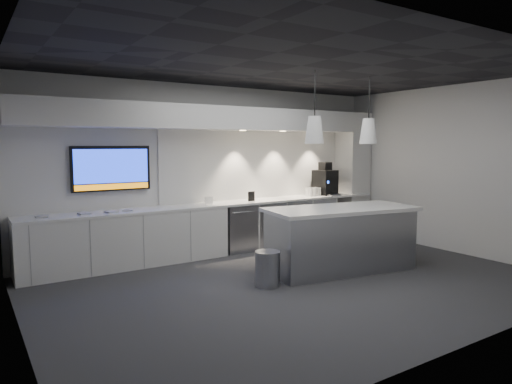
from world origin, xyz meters
TOP-DOWN VIEW (x-y plane):
  - floor at (0.00, 0.00)m, footprint 7.00×7.00m
  - ceiling at (0.00, 0.00)m, footprint 7.00×7.00m
  - wall_back at (0.00, 2.50)m, footprint 7.00×0.00m
  - wall_front at (0.00, -2.50)m, footprint 7.00×0.00m
  - wall_left at (-3.50, 0.00)m, footprint 0.00×7.00m
  - wall_right at (3.50, 0.00)m, footprint 0.00×7.00m
  - back_counter at (0.00, 2.17)m, footprint 6.80×0.65m
  - left_base_cabinets at (-1.75, 2.17)m, footprint 3.30×0.63m
  - fridge_unit_a at (0.25, 2.17)m, footprint 0.60×0.61m
  - fridge_unit_b at (0.88, 2.17)m, footprint 0.60×0.61m
  - fridge_unit_c at (1.51, 2.17)m, footprint 0.60×0.61m
  - fridge_unit_d at (2.14, 2.17)m, footprint 0.60×0.61m
  - backsplash at (1.20, 2.48)m, footprint 4.60×0.03m
  - soffit at (0.00, 2.20)m, footprint 6.90×0.60m
  - column at (3.20, 2.20)m, footprint 0.55×0.55m
  - wall_tv at (-1.90, 2.45)m, footprint 1.25×0.07m
  - island at (0.93, 0.15)m, footprint 2.45×1.35m
  - bin at (-0.47, 0.10)m, footprint 0.38×0.38m
  - coffee_machine at (2.42, 2.20)m, footprint 0.40×0.56m
  - sign_black at (0.55, 2.11)m, footprint 0.14×0.02m
  - sign_white at (-0.32, 2.13)m, footprint 0.18×0.07m
  - cup_cluster at (2.08, 2.17)m, footprint 0.30×0.19m
  - tray_a at (-3.00, 2.15)m, footprint 0.16×0.16m
  - tray_b at (-2.42, 2.12)m, footprint 0.19×0.19m
  - tray_c at (-2.03, 2.08)m, footprint 0.20×0.20m
  - tray_d at (-1.75, 2.14)m, footprint 0.20×0.20m
  - pendant_left at (0.38, 0.15)m, footprint 0.28×0.28m
  - pendant_right at (1.48, 0.15)m, footprint 0.28×0.28m

SIDE VIEW (x-z plane):
  - floor at x=0.00m, z-range 0.00..0.00m
  - bin at x=-0.47m, z-range 0.00..0.49m
  - fridge_unit_a at x=0.25m, z-range 0.00..0.85m
  - fridge_unit_b at x=0.88m, z-range 0.00..0.85m
  - fridge_unit_c at x=1.51m, z-range 0.00..0.85m
  - fridge_unit_d at x=2.14m, z-range 0.00..0.85m
  - left_base_cabinets at x=-1.75m, z-range 0.00..0.86m
  - island at x=0.93m, z-range 0.00..0.99m
  - back_counter at x=0.00m, z-range 0.86..0.90m
  - tray_a at x=-3.00m, z-range 0.90..0.92m
  - tray_b at x=-2.42m, z-range 0.90..0.92m
  - tray_c at x=-2.03m, z-range 0.90..0.92m
  - tray_d at x=-1.75m, z-range 0.90..0.92m
  - sign_white at x=-0.32m, z-range 0.90..1.04m
  - cup_cluster at x=2.08m, z-range 0.90..1.06m
  - sign_black at x=0.55m, z-range 0.90..1.08m
  - coffee_machine at x=2.42m, z-range 0.84..1.52m
  - column at x=3.20m, z-range 0.00..2.60m
  - wall_back at x=0.00m, z-range -2.00..5.00m
  - wall_front at x=0.00m, z-range -2.00..5.00m
  - wall_left at x=-3.50m, z-range -2.00..5.00m
  - wall_right at x=3.50m, z-range -2.00..5.00m
  - backsplash at x=1.20m, z-range 0.90..2.20m
  - wall_tv at x=-1.90m, z-range 1.20..1.92m
  - pendant_left at x=0.38m, z-range 1.61..2.70m
  - pendant_right at x=1.48m, z-range 1.61..2.70m
  - soffit at x=0.00m, z-range 2.20..2.60m
  - ceiling at x=0.00m, z-range 3.00..3.00m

